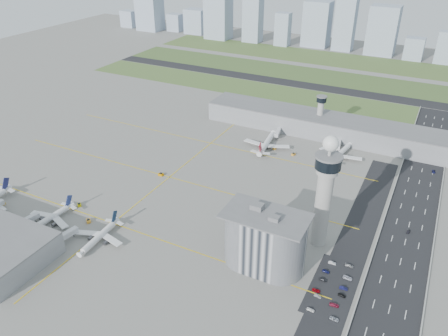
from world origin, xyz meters
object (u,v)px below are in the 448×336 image
at_px(secondary_tower, 320,111).
at_px(car_lot_10, 348,278).
at_px(airplane_far_a, 267,140).
at_px(tug_0, 2,203).
at_px(car_lot_8, 342,295).
at_px(car_lot_7, 334,305).
at_px(tug_5, 293,154).
at_px(car_hw_2, 434,172).
at_px(car_lot_1, 318,296).
at_px(car_lot_4, 326,271).
at_px(airplane_near_b, 48,216).
at_px(tug_1, 88,221).
at_px(car_lot_2, 316,290).
at_px(jet_bridge_near_1, 17,228).
at_px(car_lot_6, 334,319).
at_px(car_hw_1, 408,232).
at_px(control_tower, 325,188).
at_px(car_lot_9, 344,288).
at_px(tug_3, 161,174).
at_px(airplane_far_b, 341,150).
at_px(jet_bridge_far_0, 279,131).
at_px(tug_2, 79,205).
at_px(car_lot_5, 332,263).
at_px(car_lot_11, 349,266).
at_px(airplane_near_c, 98,234).
at_px(car_lot_3, 323,280).
at_px(car_hw_4, 420,136).
at_px(tug_4, 275,148).
at_px(jet_bridge_far_1, 339,143).
at_px(car_lot_0, 311,310).
at_px(jet_bridge_near_2, 56,243).
at_px(admin_building, 265,240).

distance_m(secondary_tower, car_lot_10, 175.88).
xyz_separation_m(airplane_far_a, tug_0, (-116.23, -150.56, -5.18)).
bearing_deg(car_lot_8, car_lot_7, 177.20).
relative_size(tug_5, car_hw_2, 0.73).
xyz_separation_m(car_lot_1, car_lot_4, (-1.11, 18.18, 0.06)).
distance_m(airplane_near_b, car_lot_8, 168.47).
distance_m(tug_5, car_hw_2, 98.99).
xyz_separation_m(tug_1, car_lot_10, (146.92, 22.36, -0.35)).
height_order(car_lot_2, car_hw_2, car_hw_2).
distance_m(tug_1, car_hw_2, 235.39).
height_order(jet_bridge_near_1, tug_0, jet_bridge_near_1).
height_order(car_lot_6, car_hw_1, car_lot_6).
distance_m(control_tower, car_lot_10, 45.63).
distance_m(car_lot_8, car_lot_9, 4.94).
xyz_separation_m(tug_3, car_lot_9, (139.77, -50.20, -0.34)).
distance_m(airplane_far_b, jet_bridge_far_0, 58.66).
height_order(jet_bridge_far_0, car_hw_1, jet_bridge_far_0).
relative_size(tug_2, car_lot_6, 0.75).
bearing_deg(tug_0, car_lot_5, -89.52).
distance_m(car_lot_10, car_lot_11, 9.36).
height_order(airplane_near_c, car_lot_10, airplane_near_c).
distance_m(control_tower, secondary_tower, 148.97).
height_order(tug_2, car_hw_2, tug_2).
bearing_deg(car_hw_2, car_lot_3, -111.16).
relative_size(jet_bridge_near_1, car_hw_2, 3.27).
bearing_deg(airplane_near_b, car_hw_2, 134.65).
relative_size(tug_0, car_hw_4, 0.99).
height_order(control_tower, airplane_far_a, control_tower).
bearing_deg(tug_4, jet_bridge_near_1, 59.35).
xyz_separation_m(tug_1, tug_3, (7.06, 64.67, -0.01)).
relative_size(car_lot_3, car_lot_5, 0.98).
relative_size(jet_bridge_far_1, car_lot_10, 2.97).
xyz_separation_m(car_lot_6, car_lot_7, (-2.09, 8.00, 0.06)).
bearing_deg(car_lot_2, tug_0, 91.72).
bearing_deg(car_lot_5, airplane_near_b, 99.36).
bearing_deg(car_hw_4, tug_2, -135.86).
height_order(tug_0, car_lot_2, tug_0).
height_order(tug_5, car_lot_11, tug_5).
distance_m(car_lot_5, car_lot_8, 22.47).
bearing_deg(airplane_near_b, control_tower, 114.66).
bearing_deg(car_lot_4, tug_4, 37.02).
bearing_deg(car_lot_6, car_lot_0, 90.16).
height_order(secondary_tower, airplane_near_c, secondary_tower).
relative_size(jet_bridge_far_1, car_hw_4, 4.41).
distance_m(tug_2, car_lot_9, 163.77).
relative_size(car_lot_2, car_lot_7, 0.90).
height_order(tug_0, car_lot_0, tug_0).
xyz_separation_m(jet_bridge_near_1, car_hw_2, (205.48, 181.84, -2.25)).
bearing_deg(airplane_far_a, jet_bridge_near_2, 154.79).
xyz_separation_m(admin_building, tug_3, (-98.49, 51.24, -14.31)).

